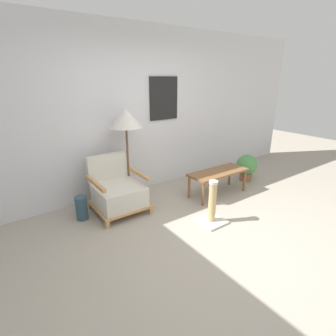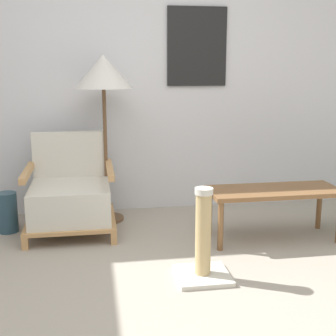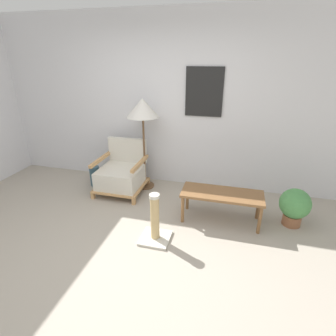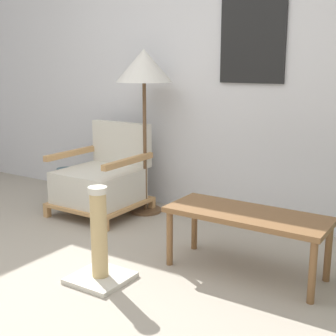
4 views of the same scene
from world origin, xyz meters
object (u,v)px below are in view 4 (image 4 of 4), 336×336
object	(u,v)px
armchair	(102,181)
floor_lamp	(144,72)
vase	(66,185)
coffee_table	(247,220)
scratching_post	(100,249)

from	to	relation	value
armchair	floor_lamp	bearing A→B (deg)	38.05
armchair	vase	world-z (taller)	armchair
coffee_table	floor_lamp	bearing A→B (deg)	152.13
armchair	coffee_table	world-z (taller)	armchair
vase	scratching_post	size ratio (longest dim) A/B	0.55
coffee_table	vase	distance (m)	2.22
floor_lamp	scratching_post	size ratio (longest dim) A/B	2.39
floor_lamp	coffee_table	size ratio (longest dim) A/B	1.40
floor_lamp	coffee_table	distance (m)	1.74
floor_lamp	vase	distance (m)	1.40
coffee_table	vase	xyz separation A→B (m)	(-2.15, 0.51, -0.20)
floor_lamp	coffee_table	world-z (taller)	floor_lamp
coffee_table	scratching_post	xyz separation A→B (m)	(-0.73, -0.61, -0.15)
armchair	vase	size ratio (longest dim) A/B	2.37
floor_lamp	vase	bearing A→B (deg)	-168.10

